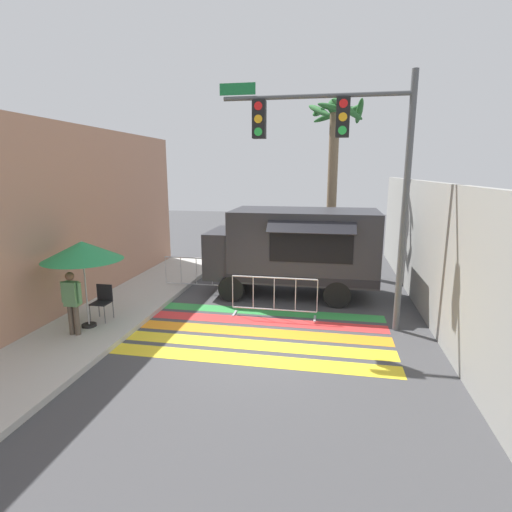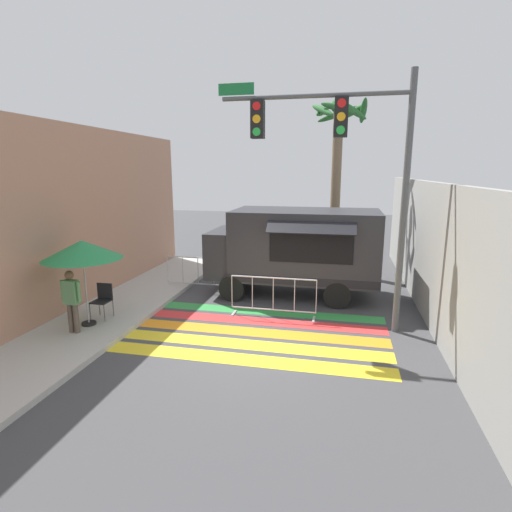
{
  "view_description": "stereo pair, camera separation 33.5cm",
  "coord_description": "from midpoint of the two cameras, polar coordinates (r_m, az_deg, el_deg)",
  "views": [
    {
      "loc": [
        1.59,
        -8.84,
        4.03
      ],
      "look_at": [
        -0.54,
        2.55,
        1.54
      ],
      "focal_mm": 28.0,
      "sensor_mm": 36.0,
      "label": 1
    },
    {
      "loc": [
        1.92,
        -8.78,
        4.03
      ],
      "look_at": [
        -0.54,
        2.55,
        1.54
      ],
      "focal_mm": 28.0,
      "sensor_mm": 36.0,
      "label": 2
    }
  ],
  "objects": [
    {
      "name": "barricade_front",
      "position": [
        11.18,
        1.75,
        -5.84
      ],
      "size": [
        2.41,
        0.44,
        1.15
      ],
      "color": "#B7BABF",
      "rests_on": "ground_plane"
    },
    {
      "name": "sidewalk_left",
      "position": [
        12.01,
        -27.08,
        -8.51
      ],
      "size": [
        4.4,
        16.0,
        0.14
      ],
      "color": "#B7B5AD",
      "rests_on": "ground_plane"
    },
    {
      "name": "patio_umbrella",
      "position": [
        10.73,
        -24.39,
        0.64
      ],
      "size": [
        1.93,
        1.93,
        2.2
      ],
      "color": "black",
      "rests_on": "sidewalk_left"
    },
    {
      "name": "concrete_wall_right",
      "position": [
        12.28,
        22.53,
        1.04
      ],
      "size": [
        0.2,
        16.0,
        3.73
      ],
      "color": "gray",
      "rests_on": "ground_plane"
    },
    {
      "name": "palm_tree",
      "position": [
        16.19,
        10.55,
        14.06
      ],
      "size": [
        2.25,
        2.27,
        6.71
      ],
      "color": "#7A664C",
      "rests_on": "ground_plane"
    },
    {
      "name": "barricade_side",
      "position": [
        13.79,
        -9.19,
        -2.53
      ],
      "size": [
        2.26,
        0.44,
        1.15
      ],
      "color": "#B7BABF",
      "rests_on": "ground_plane"
    },
    {
      "name": "ground_plane",
      "position": [
        9.84,
        -0.64,
        -12.03
      ],
      "size": [
        60.0,
        60.0,
        0.0
      ],
      "primitive_type": "plane",
      "color": "#424244"
    },
    {
      "name": "building_left_facade",
      "position": [
        11.59,
        -29.32,
        3.79
      ],
      "size": [
        0.25,
        16.0,
        5.32
      ],
      "color": "tan",
      "rests_on": "ground_plane"
    },
    {
      "name": "vendor_person",
      "position": [
        10.58,
        -25.64,
        -5.67
      ],
      "size": [
        0.53,
        0.21,
        1.56
      ],
      "rotation": [
        0.0,
        0.0,
        -0.0
      ],
      "color": "brown",
      "rests_on": "sidewalk_left"
    },
    {
      "name": "folding_chair",
      "position": [
        11.45,
        -21.84,
        -5.69
      ],
      "size": [
        0.44,
        0.44,
        0.93
      ],
      "rotation": [
        0.0,
        0.0,
        0.22
      ],
      "color": "#4C4C51",
      "rests_on": "sidewalk_left"
    },
    {
      "name": "traffic_signal_pole",
      "position": [
        10.15,
        11.62,
        14.32
      ],
      "size": [
        4.66,
        0.29,
        6.29
      ],
      "color": "#515456",
      "rests_on": "ground_plane"
    },
    {
      "name": "crosswalk_painted",
      "position": [
        10.3,
        -0.07,
        -10.87
      ],
      "size": [
        6.4,
        3.6,
        0.01
      ],
      "color": "yellow",
      "rests_on": "ground_plane"
    },
    {
      "name": "food_truck",
      "position": [
        13.02,
        4.31,
        1.4
      ],
      "size": [
        5.41,
        2.84,
        2.8
      ],
      "color": "#2D2D33",
      "rests_on": "ground_plane"
    }
  ]
}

